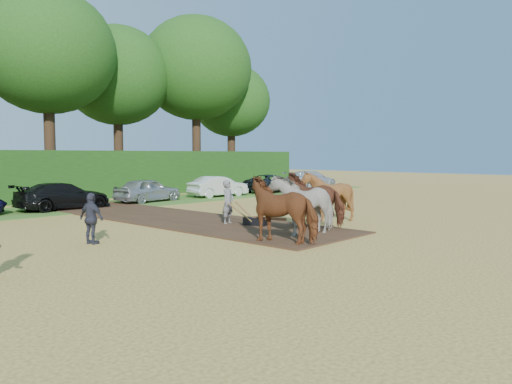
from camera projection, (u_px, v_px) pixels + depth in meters
name	position (u px, v px, depth m)	size (l,w,h in m)	color
ground	(274.00, 242.00, 15.74)	(120.00, 120.00, 0.00)	gold
earth_strip	(173.00, 218.00, 21.54)	(4.50, 17.00, 0.05)	#472D1C
grass_verge	(62.00, 209.00, 25.13)	(50.00, 5.00, 0.03)	#38601E
hedgerow	(23.00, 177.00, 28.04)	(46.00, 1.60, 3.00)	#14380F
spectator_far	(92.00, 218.00, 15.33)	(0.93, 0.39, 1.59)	#292B37
plough_team	(307.00, 202.00, 18.11)	(7.00, 5.79, 2.10)	brown
parked_cars	(128.00, 192.00, 27.70)	(40.99, 3.38, 1.44)	silver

